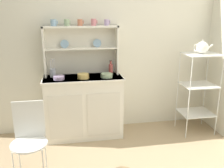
{
  "coord_description": "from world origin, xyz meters",
  "views": [
    {
      "loc": [
        -0.5,
        -1.9,
        1.73
      ],
      "look_at": [
        0.04,
        1.12,
        0.81
      ],
      "focal_mm": 40.57,
      "sensor_mm": 36.0,
      "label": 1
    }
  ],
  "objects": [
    {
      "name": "jam_bottle",
      "position": [
        0.08,
        1.45,
        0.93
      ],
      "size": [
        0.06,
        0.06,
        0.19
      ],
      "color": "#B74C47",
      "rests_on": "hutch_cabinet"
    },
    {
      "name": "bowl_cream_small",
      "position": [
        -0.0,
        1.29,
        0.88
      ],
      "size": [
        0.16,
        0.16,
        0.05
      ],
      "primitive_type": "cylinder",
      "color": "#9EB78E",
      "rests_on": "hutch_cabinet"
    },
    {
      "name": "porcelain_teapot",
      "position": [
        1.28,
        1.22,
        1.23
      ],
      "size": [
        0.25,
        0.16,
        0.19
      ],
      "color": "white",
      "rests_on": "bakers_rack"
    },
    {
      "name": "bowl_mixing_large",
      "position": [
        -0.62,
        1.29,
        0.88
      ],
      "size": [
        0.14,
        0.14,
        0.05
      ],
      "primitive_type": "cylinder",
      "color": "#B79ECC",
      "rests_on": "hutch_cabinet"
    },
    {
      "name": "wall_back",
      "position": [
        0.0,
        1.62,
        1.25
      ],
      "size": [
        3.84,
        0.05,
        2.5
      ],
      "primitive_type": "cube",
      "color": "silver",
      "rests_on": "ground"
    },
    {
      "name": "cup_terracotta_2",
      "position": [
        -0.31,
        1.49,
        1.55
      ],
      "size": [
        0.08,
        0.06,
        0.08
      ],
      "color": "#C67556",
      "rests_on": "hutch_shelf_unit"
    },
    {
      "name": "cup_lilac_4",
      "position": [
        0.04,
        1.49,
        1.55
      ],
      "size": [
        0.08,
        0.06,
        0.08
      ],
      "color": "#B79ECC",
      "rests_on": "hutch_shelf_unit"
    },
    {
      "name": "utensil_jar",
      "position": [
        -0.7,
        1.45,
        0.91
      ],
      "size": [
        0.08,
        0.08,
        0.24
      ],
      "color": "#B2B7C6",
      "rests_on": "hutch_cabinet"
    },
    {
      "name": "bowl_floral_medium",
      "position": [
        -0.31,
        1.29,
        0.88
      ],
      "size": [
        0.15,
        0.15,
        0.06
      ],
      "primitive_type": "cylinder",
      "color": "#DBB760",
      "rests_on": "hutch_cabinet"
    },
    {
      "name": "wire_chair",
      "position": [
        -0.91,
        0.48,
        0.52
      ],
      "size": [
        0.36,
        0.36,
        0.85
      ],
      "rotation": [
        0.0,
        0.0,
        -0.56
      ],
      "color": "white",
      "rests_on": "ground"
    },
    {
      "name": "cup_sky_0",
      "position": [
        -0.65,
        1.49,
        1.55
      ],
      "size": [
        0.09,
        0.08,
        0.08
      ],
      "color": "#8EB2D1",
      "rests_on": "hutch_shelf_unit"
    },
    {
      "name": "hutch_shelf_unit",
      "position": [
        -0.31,
        1.53,
        1.24
      ],
      "size": [
        0.99,
        0.18,
        0.66
      ],
      "color": "silver",
      "rests_on": "hutch_cabinet"
    },
    {
      "name": "cup_sage_1",
      "position": [
        -0.48,
        1.49,
        1.56
      ],
      "size": [
        0.08,
        0.07,
        0.09
      ],
      "color": "#9EB78E",
      "rests_on": "hutch_shelf_unit"
    },
    {
      "name": "bakers_rack",
      "position": [
        1.29,
        1.22,
        0.72
      ],
      "size": [
        0.46,
        0.38,
        1.14
      ],
      "color": "silver",
      "rests_on": "ground"
    },
    {
      "name": "hutch_cabinet",
      "position": [
        -0.31,
        1.37,
        0.44
      ],
      "size": [
        1.06,
        0.45,
        0.85
      ],
      "color": "white",
      "rests_on": "ground"
    },
    {
      "name": "cup_rose_3",
      "position": [
        -0.14,
        1.49,
        1.56
      ],
      "size": [
        0.08,
        0.07,
        0.09
      ],
      "color": "#D17A84",
      "rests_on": "hutch_shelf_unit"
    }
  ]
}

